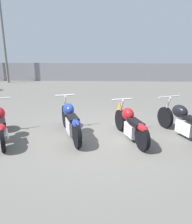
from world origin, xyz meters
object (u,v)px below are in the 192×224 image
(light_pole_left, at_px, (2,21))
(motorcycle_slot_3, at_px, (185,121))
(motorcycle_slot_2, at_px, (131,124))
(motorcycle_slot_1, at_px, (71,121))
(motorcycle_slot_0, at_px, (1,124))
(traffic_cone_near, at_px, (120,109))

(light_pole_left, relative_size, motorcycle_slot_3, 3.23)
(light_pole_left, distance_m, motorcycle_slot_2, 12.62)
(motorcycle_slot_1, relative_size, motorcycle_slot_2, 1.09)
(motorcycle_slot_0, relative_size, motorcycle_slot_3, 0.94)
(motorcycle_slot_0, bearing_deg, motorcycle_slot_1, -16.88)
(motorcycle_slot_1, height_order, motorcycle_slot_2, motorcycle_slot_1)
(motorcycle_slot_1, distance_m, motorcycle_slot_2, 1.63)
(light_pole_left, bearing_deg, traffic_cone_near, -45.41)
(motorcycle_slot_3, bearing_deg, motorcycle_slot_2, 165.89)
(motorcycle_slot_0, relative_size, motorcycle_slot_1, 0.92)
(motorcycle_slot_0, bearing_deg, traffic_cone_near, 8.72)
(light_pole_left, distance_m, motorcycle_slot_1, 11.61)
(motorcycle_slot_1, bearing_deg, motorcycle_slot_2, -25.76)
(light_pole_left, relative_size, motorcycle_slot_2, 3.44)
(light_pole_left, relative_size, motorcycle_slot_0, 3.43)
(motorcycle_slot_1, xyz_separation_m, traffic_cone_near, (1.48, 2.03, -0.21))
(light_pole_left, bearing_deg, motorcycle_slot_1, -58.37)
(light_pole_left, relative_size, motorcycle_slot_1, 3.16)
(motorcycle_slot_1, xyz_separation_m, motorcycle_slot_3, (3.09, 0.07, -0.01))
(motorcycle_slot_2, height_order, motorcycle_slot_3, motorcycle_slot_3)
(traffic_cone_near, bearing_deg, motorcycle_slot_1, -126.13)
(light_pole_left, bearing_deg, motorcycle_slot_0, -67.64)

